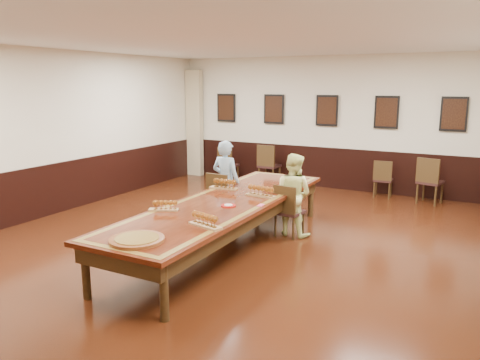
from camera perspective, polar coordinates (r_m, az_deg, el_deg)
The scene contains 23 objects.
floor at distance 7.46m, azimuth -1.83°, elevation -8.31°, with size 8.00×10.00×0.02m, color black.
ceiling at distance 7.04m, azimuth -2.01°, elevation 17.13°, with size 8.00×10.00×0.02m, color white.
wall_back at distance 11.66m, azimuth 10.61°, elevation 6.87°, with size 8.00×0.02×3.20m, color beige.
wall_left at distance 9.71m, azimuth -22.94°, elevation 5.21°, with size 0.02×10.00×3.20m, color beige.
chair_man at distance 8.61m, azimuth -2.08°, elevation -2.17°, with size 0.45×0.49×0.96m, color black, non-canonical shape.
chair_woman at distance 7.93m, azimuth 6.07°, elevation -3.68°, with size 0.42×0.46×0.90m, color black, non-canonical shape.
spare_chair_a at distance 12.31m, azimuth -1.40°, elevation 1.96°, with size 0.43×0.47×0.92m, color black, non-canonical shape.
spare_chair_b at distance 11.94m, azimuth 3.61°, elevation 1.90°, with size 0.48×0.53×1.03m, color black, non-canonical shape.
spare_chair_c at distance 11.07m, azimuth 17.06°, elevation 0.17°, with size 0.40×0.44×0.86m, color black, non-canonical shape.
spare_chair_d at distance 10.81m, azimuth 22.20°, elevation -0.05°, with size 0.47×0.51×1.01m, color black, non-canonical shape.
person_man at distance 8.63m, azimuth -1.72°, elevation -0.19°, with size 0.56×0.37×1.53m, color teal.
person_woman at distance 7.95m, azimuth 6.45°, elevation -1.77°, with size 0.70×0.54×1.40m, color #ECF398.
pink_phone at distance 7.00m, azimuth 2.54°, elevation -3.11°, with size 0.08×0.15×0.01m, color #FF5484.
curtain at distance 13.13m, azimuth -5.57°, elevation 6.87°, with size 0.45×0.18×2.90m, color tan.
wainscoting at distance 7.30m, azimuth -1.86°, elevation -4.55°, with size 8.00×10.00×1.00m.
conference_table at distance 7.27m, azimuth -1.86°, elevation -3.71°, with size 1.40×5.00×0.76m.
posters at distance 11.57m, azimuth 10.55°, elevation 8.32°, with size 6.14×0.04×0.74m.
flight_a at distance 8.07m, azimuth -2.00°, elevation -0.53°, with size 0.50×0.20×0.18m.
flight_b at distance 7.53m, azimuth 2.54°, elevation -1.41°, with size 0.50×0.20×0.18m.
flight_c at distance 6.79m, azimuth -9.26°, elevation -3.13°, with size 0.44×0.30×0.16m.
flight_d at distance 5.97m, azimuth -4.28°, elevation -4.94°, with size 0.51×0.27×0.18m.
red_plate_grp at distance 6.95m, azimuth -1.42°, elevation -3.15°, with size 0.22×0.22×0.03m.
carved_platter at distance 5.56m, azimuth -12.45°, elevation -7.12°, with size 0.68×0.68×0.05m.
Camera 1 is at (3.52, -6.07, 2.54)m, focal length 35.00 mm.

